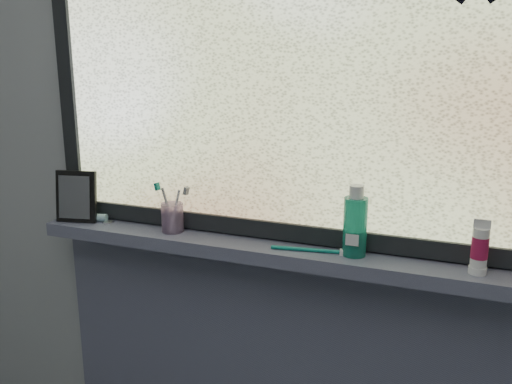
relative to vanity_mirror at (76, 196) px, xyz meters
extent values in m
cube|color=#9EA3A8|center=(0.73, 0.09, 0.15)|extent=(3.00, 0.01, 2.50)
cube|color=#53566F|center=(0.73, 0.01, -0.10)|extent=(1.62, 0.14, 0.04)
cube|color=silver|center=(0.73, 0.07, 0.43)|extent=(1.50, 0.01, 1.00)
cube|color=black|center=(0.73, 0.06, -0.05)|extent=(1.60, 0.03, 0.05)
cube|color=black|center=(-0.05, 0.06, 0.43)|extent=(0.05, 0.03, 1.10)
cube|color=black|center=(0.00, 0.00, 0.00)|extent=(0.14, 0.09, 0.16)
cylinder|color=#CBA1D6|center=(0.33, 0.02, -0.04)|extent=(0.08, 0.08, 0.09)
cylinder|color=#1D977C|center=(0.88, 0.02, 0.01)|extent=(0.08, 0.08, 0.16)
cylinder|color=silver|center=(1.19, 0.00, -0.01)|extent=(0.05, 0.05, 0.10)
camera|label=1|loc=(1.15, -1.41, 0.47)|focal=40.00mm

